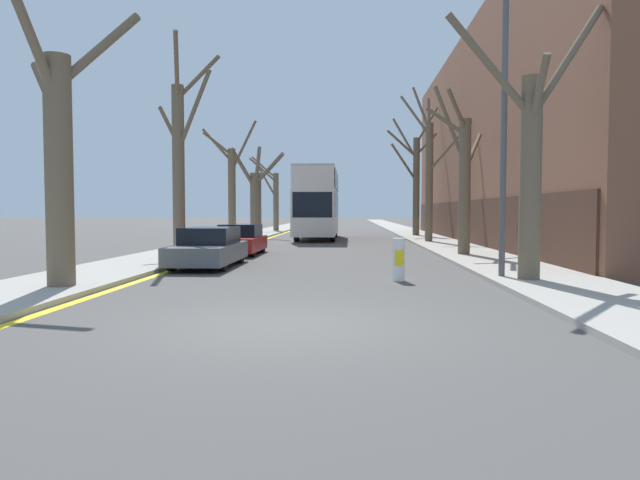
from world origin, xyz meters
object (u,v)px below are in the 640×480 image
Objects in this scene: street_tree_left_3 at (256,197)px; double_decker_bus at (317,200)px; street_tree_left_4 at (274,197)px; traffic_bollard at (399,260)px; street_tree_right_1 at (463,176)px; street_tree_right_3 at (415,178)px; parked_car_0 at (209,248)px; street_tree_left_2 at (231,189)px; street_tree_left_1 at (180,160)px; street_tree_right_2 at (429,172)px; street_tree_left_0 at (58,154)px; street_tree_right_0 at (531,159)px; lamp_post at (501,88)px; parked_car_1 at (240,240)px.

double_decker_bus is (4.65, -3.64, -0.31)m from street_tree_left_3.
street_tree_left_4 is 6.10× the size of traffic_bollard.
street_tree_right_1 reaches higher than street_tree_left_4.
parked_car_0 is at bearing -112.28° from street_tree_right_3.
traffic_bollard is (7.95, -17.03, -2.54)m from street_tree_left_2.
street_tree_left_2 is 14.60m from street_tree_right_3.
street_tree_left_1 is at bearing -105.89° from double_decker_bus.
street_tree_left_0 is at bearing -118.80° from street_tree_right_2.
street_tree_left_1 is 11.13m from street_tree_right_1.
street_tree_left_2 is 11.24m from street_tree_right_2.
street_tree_right_0 is 0.78× the size of lamp_post.
street_tree_right_0 is 13.19m from parked_car_1.
street_tree_left_4 is 0.75× the size of lamp_post.
street_tree_left_1 reaches higher than street_tree_left_4.
street_tree_right_3 is (0.17, 18.02, 0.99)m from street_tree_right_1.
street_tree_left_2 is at bearing 122.65° from street_tree_right_0.
parked_car_0 is at bearing -153.07° from street_tree_right_1.
traffic_bollard is (8.05, -35.65, -2.57)m from street_tree_left_4.
street_tree_left_4 is at bearing 94.61° from parked_car_1.
street_tree_right_2 is 0.89× the size of double_decker_bus.
street_tree_left_1 is 1.18× the size of street_tree_right_1.
lamp_post reaches higher than street_tree_left_3.
parked_car_1 is (2.16, -26.84, -2.52)m from street_tree_left_4.
traffic_bollard is (-3.40, -26.14, -3.64)m from street_tree_right_3.
street_tree_right_0 reaches higher than street_tree_left_4.
street_tree_right_1 is 0.74× the size of street_tree_right_3.
street_tree_right_2 is at bearing -57.69° from street_tree_left_4.
street_tree_left_0 is 11.55m from parked_car_1.
parked_car_1 is at bearing -82.84° from street_tree_left_3.
double_decker_bus is at bearing 105.20° from lamp_post.
street_tree_right_2 is 2.06× the size of parked_car_0.
street_tree_right_1 is at bearing 85.61° from lamp_post.
parked_car_0 is (-9.11, -4.63, -2.58)m from street_tree_right_1.
parked_car_1 is (2.07, -8.22, -2.49)m from street_tree_left_2.
street_tree_left_2 is 1.00× the size of street_tree_right_1.
traffic_bollard is (5.88, -3.49, -0.06)m from parked_car_0.
street_tree_left_0 reaches higher than traffic_bollard.
street_tree_right_1 is at bearing 26.93° from parked_car_0.
parked_car_1 is at bearing 90.00° from parked_car_0.
street_tree_left_4 is 36.64m from traffic_bollard.
street_tree_left_2 reaches higher than parked_car_0.
street_tree_left_1 is at bearing -173.14° from street_tree_right_1.
street_tree_left_3 is 6.01× the size of traffic_bollard.
street_tree_left_4 is at bearing 107.35° from street_tree_right_0.
street_tree_left_2 is (-0.10, 19.32, -0.00)m from street_tree_left_0.
street_tree_left_1 reaches higher than parked_car_1.
traffic_bollard is at bearing -81.38° from double_decker_bus.
double_decker_bus is (4.46, 24.62, -0.54)m from street_tree_left_0.
street_tree_right_2 is (11.07, 20.14, 0.97)m from street_tree_left_0.
parked_car_0 is (-2.50, -18.84, -1.94)m from double_decker_bus.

